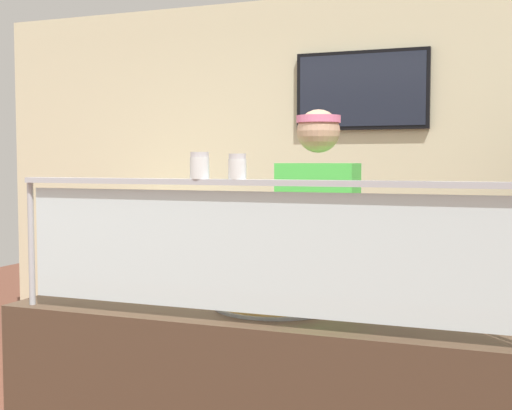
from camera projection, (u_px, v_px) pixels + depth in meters
shop_rear_unit at (387, 182)px, 4.77m from camera, size 6.43×0.13×2.70m
sneeze_guard at (250, 235)px, 2.29m from camera, size 1.85×0.06×0.50m
pizza_tray at (275, 302)px, 2.59m from camera, size 0.48×0.48×0.04m
pizza_server at (269, 297)px, 2.58m from camera, size 0.10×0.29×0.01m
parmesan_shaker at (200, 167)px, 2.34m from camera, size 0.07×0.07×0.09m
pepper_flake_shaker at (237, 168)px, 2.29m from camera, size 0.06×0.06×0.09m
worker_figure at (318, 264)px, 3.29m from camera, size 0.41×0.50×1.76m
prep_shelf at (157, 304)px, 4.94m from camera, size 0.70×0.55×0.94m
pizza_box_stack at (157, 228)px, 4.90m from camera, size 0.48×0.46×0.18m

